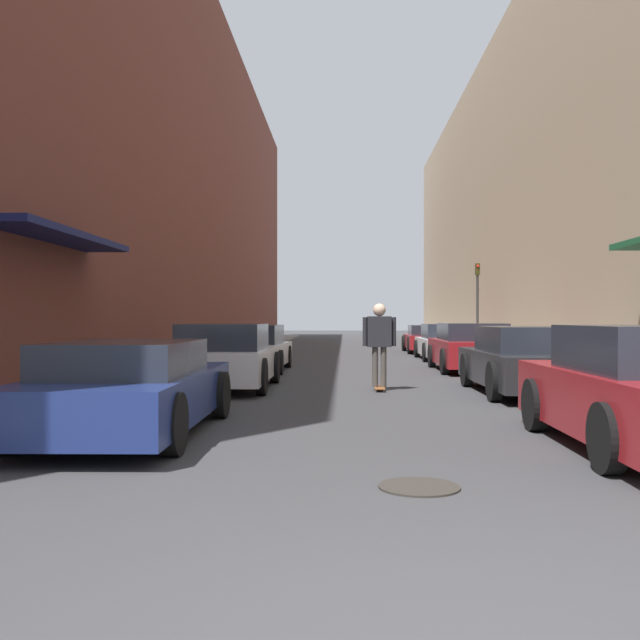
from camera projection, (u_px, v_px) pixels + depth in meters
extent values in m
plane|color=#38383A|center=(358.00, 360.00, 24.57)|extent=(119.28, 119.28, 0.00)
cube|color=gray|center=(238.00, 351.00, 30.16)|extent=(1.80, 54.22, 0.12)
cube|color=gray|center=(474.00, 351.00, 29.82)|extent=(1.80, 54.22, 0.12)
cube|color=brown|center=(170.00, 174.00, 30.24)|extent=(4.00, 54.22, 15.17)
cube|color=#141947|center=(60.00, 236.00, 12.56)|extent=(1.00, 4.80, 0.12)
cube|color=tan|center=(544.00, 191.00, 29.70)|extent=(4.00, 54.22, 13.51)
cube|color=navy|center=(132.00, 396.00, 8.94)|extent=(1.88, 4.66, 0.58)
cube|color=#232833|center=(126.00, 358.00, 8.71)|extent=(1.62, 2.44, 0.40)
cylinder|color=black|center=(102.00, 394.00, 10.41)|extent=(0.18, 0.68, 0.68)
cylinder|color=black|center=(221.00, 395.00, 10.35)|extent=(0.18, 0.68, 0.68)
cylinder|color=black|center=(10.00, 423.00, 7.54)|extent=(0.18, 0.68, 0.68)
cylinder|color=black|center=(173.00, 424.00, 7.48)|extent=(0.18, 0.68, 0.68)
cube|color=silver|center=(226.00, 364.00, 14.70)|extent=(1.87, 4.16, 0.62)
cube|color=#232833|center=(224.00, 337.00, 14.49)|extent=(1.63, 2.17, 0.52)
cylinder|color=black|center=(196.00, 367.00, 16.01)|extent=(0.18, 0.71, 0.71)
cylinder|color=black|center=(275.00, 367.00, 15.95)|extent=(0.18, 0.71, 0.71)
cylinder|color=black|center=(167.00, 376.00, 13.45)|extent=(0.18, 0.71, 0.71)
cylinder|color=black|center=(262.00, 377.00, 13.38)|extent=(0.18, 0.71, 0.71)
cube|color=silver|center=(250.00, 354.00, 19.65)|extent=(2.01, 4.49, 0.57)
cube|color=#232833|center=(249.00, 335.00, 19.43)|extent=(1.74, 2.35, 0.53)
cylinder|color=black|center=(224.00, 356.00, 21.06)|extent=(0.18, 0.64, 0.64)
cylinder|color=black|center=(288.00, 357.00, 21.00)|extent=(0.18, 0.64, 0.64)
cylinder|color=black|center=(206.00, 362.00, 18.30)|extent=(0.18, 0.64, 0.64)
cylinder|color=black|center=(279.00, 362.00, 18.24)|extent=(0.18, 0.64, 0.64)
cylinder|color=black|center=(534.00, 405.00, 9.16)|extent=(0.18, 0.67, 0.67)
cylinder|color=black|center=(607.00, 438.00, 6.61)|extent=(0.18, 0.67, 0.67)
cube|color=#232326|center=(528.00, 368.00, 13.72)|extent=(1.96, 4.51, 0.62)
cube|color=#232833|center=(531.00, 339.00, 13.49)|extent=(1.71, 2.35, 0.48)
cylinder|color=black|center=(467.00, 370.00, 15.14)|extent=(0.18, 0.71, 0.71)
cylinder|color=black|center=(556.00, 370.00, 15.08)|extent=(0.18, 0.71, 0.71)
cylinder|color=black|center=(494.00, 381.00, 12.36)|extent=(0.18, 0.71, 0.71)
cylinder|color=black|center=(604.00, 382.00, 12.30)|extent=(0.18, 0.71, 0.71)
cube|color=maroon|center=(470.00, 352.00, 19.64)|extent=(1.83, 4.36, 0.67)
cube|color=#232833|center=(472.00, 332.00, 19.42)|extent=(1.61, 2.27, 0.46)
cylinder|color=black|center=(432.00, 356.00, 21.02)|extent=(0.18, 0.68, 0.68)
cylinder|color=black|center=(493.00, 356.00, 20.96)|extent=(0.18, 0.68, 0.68)
cylinder|color=black|center=(445.00, 361.00, 18.32)|extent=(0.18, 0.68, 0.68)
cylinder|color=black|center=(514.00, 362.00, 18.26)|extent=(0.18, 0.68, 0.68)
cube|color=silver|center=(446.00, 346.00, 25.00)|extent=(1.79, 4.55, 0.57)
cube|color=#232833|center=(447.00, 331.00, 24.77)|extent=(1.56, 2.37, 0.51)
cylinder|color=black|center=(417.00, 349.00, 26.43)|extent=(0.18, 0.65, 0.65)
cylinder|color=black|center=(464.00, 349.00, 26.37)|extent=(0.18, 0.65, 0.65)
cylinder|color=black|center=(426.00, 352.00, 23.62)|extent=(0.18, 0.65, 0.65)
cylinder|color=black|center=(478.00, 352.00, 23.56)|extent=(0.18, 0.65, 0.65)
cube|color=maroon|center=(429.00, 341.00, 30.24)|extent=(2.00, 4.49, 0.56)
cube|color=#232833|center=(429.00, 330.00, 30.02)|extent=(1.72, 2.35, 0.41)
cylinder|color=black|center=(404.00, 343.00, 31.65)|extent=(0.18, 0.70, 0.70)
cylinder|color=black|center=(446.00, 343.00, 31.59)|extent=(0.18, 0.70, 0.70)
cylinder|color=black|center=(410.00, 345.00, 28.90)|extent=(0.18, 0.70, 0.70)
cylinder|color=black|center=(456.00, 345.00, 28.83)|extent=(0.18, 0.70, 0.70)
cube|color=brown|center=(379.00, 387.00, 14.27)|extent=(0.20, 0.78, 0.02)
cylinder|color=beige|center=(375.00, 388.00, 14.52)|extent=(0.03, 0.06, 0.06)
cylinder|color=beige|center=(382.00, 388.00, 14.52)|extent=(0.03, 0.06, 0.06)
cylinder|color=beige|center=(376.00, 390.00, 14.03)|extent=(0.03, 0.06, 0.06)
cylinder|color=beige|center=(384.00, 391.00, 14.02)|extent=(0.03, 0.06, 0.06)
cylinder|color=#47423D|center=(375.00, 367.00, 14.27)|extent=(0.12, 0.12, 0.80)
cylinder|color=#47423D|center=(384.00, 367.00, 14.27)|extent=(0.12, 0.12, 0.80)
cube|color=#232328|center=(379.00, 332.00, 14.27)|extent=(0.48, 0.22, 0.61)
sphere|color=beige|center=(379.00, 310.00, 14.27)|extent=(0.26, 0.26, 0.26)
cylinder|color=#232328|center=(365.00, 332.00, 14.28)|extent=(0.10, 0.10, 0.58)
cylinder|color=#232328|center=(394.00, 332.00, 14.26)|extent=(0.10, 0.10, 0.58)
cylinder|color=#332D28|center=(419.00, 487.00, 6.09)|extent=(0.70, 0.70, 0.02)
cylinder|color=#2D2D2D|center=(477.00, 308.00, 27.44)|extent=(0.10, 0.10, 3.45)
cube|color=#332D0F|center=(477.00, 269.00, 27.44)|extent=(0.16, 0.16, 0.45)
sphere|color=red|center=(478.00, 266.00, 27.35)|extent=(0.11, 0.11, 0.11)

